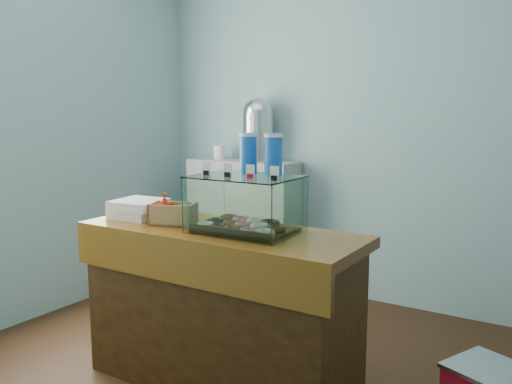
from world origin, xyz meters
The scene contains 8 objects.
ground centered at (0.00, 0.00, 0.00)m, with size 3.50×3.50×0.00m, color black.
room_shell centered at (0.03, 0.01, 1.71)m, with size 3.54×3.04×2.82m.
counter centered at (0.00, -0.25, 0.46)m, with size 1.60×0.60×0.90m.
back_shelf centered at (-0.90, 1.32, 0.55)m, with size 1.00×0.32×1.10m, color #969698.
display_case centered at (0.16, -0.21, 1.07)m, with size 0.56×0.42×0.52m.
condiment_crate centered at (-0.30, -0.30, 0.96)m, with size 0.29×0.23×0.18m.
pastry_boxes centered at (-0.59, -0.27, 0.95)m, with size 0.31×0.30×0.11m.
coffee_urn centered at (-0.75, 1.34, 1.38)m, with size 0.29×0.29×0.54m.
Camera 1 is at (1.71, -2.58, 1.55)m, focal length 38.00 mm.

